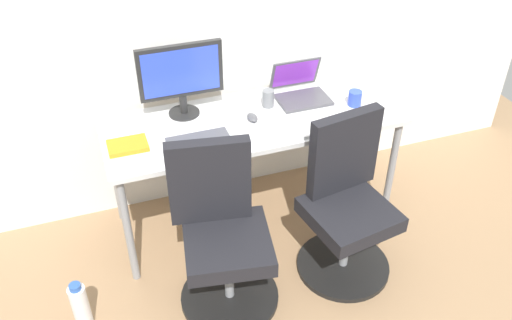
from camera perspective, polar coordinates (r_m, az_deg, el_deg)
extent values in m
plane|color=#9E7A56|center=(3.59, -0.27, -5.87)|extent=(5.28, 5.28, 0.00)
cube|color=white|center=(3.25, -2.77, 16.22)|extent=(4.40, 0.04, 2.60)
cube|color=silver|center=(3.15, -0.30, 4.16)|extent=(1.72, 0.65, 0.03)
cylinder|color=gray|center=(3.04, -13.26, -7.29)|extent=(0.04, 0.04, 0.72)
cylinder|color=gray|center=(3.47, 13.98, -1.12)|extent=(0.04, 0.04, 0.72)
cylinder|color=gray|center=(3.46, -14.60, -1.37)|extent=(0.04, 0.04, 0.72)
cylinder|color=gray|center=(3.85, 9.86, 3.49)|extent=(0.04, 0.04, 0.72)
cylinder|color=black|center=(3.11, -2.76, -14.08)|extent=(0.54, 0.54, 0.03)
cylinder|color=gray|center=(2.97, -2.87, -11.79)|extent=(0.05, 0.05, 0.34)
cube|color=black|center=(2.81, -3.00, -8.85)|extent=(0.51, 0.51, 0.09)
cube|color=black|center=(2.75, -4.91, -2.24)|extent=(0.43, 0.14, 0.48)
cylinder|color=black|center=(3.30, 9.08, -10.83)|extent=(0.54, 0.54, 0.03)
cylinder|color=gray|center=(3.17, 9.39, -8.54)|extent=(0.05, 0.05, 0.34)
cube|color=black|center=(3.02, 9.78, -5.63)|extent=(0.50, 0.50, 0.09)
cube|color=black|center=(2.98, 9.22, 0.79)|extent=(0.43, 0.14, 0.48)
cylinder|color=white|center=(3.04, -17.90, -14.48)|extent=(0.09, 0.09, 0.28)
cylinder|color=#2D59B2|center=(2.92, -18.46, -12.52)|extent=(0.06, 0.06, 0.03)
cylinder|color=#262626|center=(3.21, -7.54, 4.93)|extent=(0.18, 0.18, 0.01)
cylinder|color=#262626|center=(3.18, -7.63, 5.87)|extent=(0.04, 0.04, 0.11)
cube|color=#262626|center=(3.08, -7.93, 9.25)|extent=(0.48, 0.03, 0.31)
cube|color=blue|center=(3.06, -7.86, 9.12)|extent=(0.43, 0.00, 0.26)
cube|color=#4C4C51|center=(3.32, 4.99, 6.32)|extent=(0.31, 0.22, 0.02)
cube|color=#4C4C51|center=(3.38, 4.11, 9.06)|extent=(0.31, 0.08, 0.20)
cube|color=purple|center=(3.38, 4.14, 9.05)|extent=(0.28, 0.06, 0.17)
cube|color=#515156|center=(2.96, -6.11, 2.19)|extent=(0.34, 0.12, 0.02)
cube|color=silver|center=(3.07, 7.44, 3.40)|extent=(0.34, 0.12, 0.02)
ellipsoid|color=#515156|center=(2.85, -5.38, 0.88)|extent=(0.06, 0.10, 0.03)
ellipsoid|color=#515156|center=(3.12, -0.39, 4.49)|extent=(0.06, 0.10, 0.03)
cylinder|color=blue|center=(3.30, 10.33, 6.40)|extent=(0.08, 0.08, 0.09)
cylinder|color=slate|center=(3.23, 1.27, 6.48)|extent=(0.07, 0.07, 0.10)
cube|color=orange|center=(2.96, -13.31, 1.48)|extent=(0.21, 0.15, 0.03)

